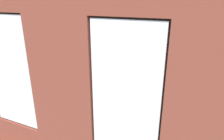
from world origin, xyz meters
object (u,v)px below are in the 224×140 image
(remote_gray, at_px, (117,83))
(potted_plant_beside_window_right, at_px, (7,101))
(remote_black, at_px, (115,81))
(media_console, at_px, (54,76))
(couch_by_window, at_px, (66,125))
(coffee_table, at_px, (115,83))
(couch_left, at_px, (211,113))
(tv_flatscreen, at_px, (53,60))
(cup_ceramic, at_px, (128,81))
(potted_plant_by_left_couch, at_px, (197,88))
(papasan_chair, at_px, (135,71))
(potted_plant_foreground_right, at_px, (84,56))
(remote_silver, at_px, (101,80))
(candle_jar, at_px, (111,78))

(remote_gray, xyz_separation_m, potted_plant_beside_window_right, (1.95, 2.56, 0.16))
(remote_black, xyz_separation_m, media_console, (2.49, 0.08, -0.17))
(couch_by_window, bearing_deg, coffee_table, -92.47)
(couch_left, bearing_deg, media_console, -98.56)
(couch_left, relative_size, coffee_table, 1.18)
(remote_black, relative_size, tv_flatscreen, 0.17)
(cup_ceramic, bearing_deg, couch_by_window, 79.00)
(potted_plant_by_left_couch, height_order, potted_plant_beside_window_right, potted_plant_beside_window_right)
(remote_black, relative_size, papasan_chair, 0.15)
(potted_plant_beside_window_right, height_order, potted_plant_foreground_right, potted_plant_foreground_right)
(potted_plant_beside_window_right, bearing_deg, potted_plant_foreground_right, -85.29)
(potted_plant_by_left_couch, bearing_deg, papasan_chair, -15.48)
(cup_ceramic, bearing_deg, media_console, 4.10)
(remote_gray, height_order, media_console, media_console)
(couch_by_window, height_order, remote_gray, couch_by_window)
(remote_black, bearing_deg, papasan_chair, -166.31)
(papasan_chair, bearing_deg, potted_plant_foreground_right, -8.43)
(couch_by_window, relative_size, potted_plant_beside_window_right, 1.85)
(media_console, height_order, papasan_chair, papasan_chair)
(remote_gray, bearing_deg, papasan_chair, 6.51)
(cup_ceramic, distance_m, remote_black, 0.43)
(coffee_table, relative_size, remote_gray, 8.83)
(remote_silver, distance_m, remote_black, 0.46)
(couch_by_window, height_order, potted_plant_by_left_couch, couch_by_window)
(remote_gray, xyz_separation_m, potted_plant_by_left_couch, (-2.42, -0.76, -0.06))
(papasan_chair, height_order, potted_plant_beside_window_right, potted_plant_beside_window_right)
(couch_by_window, height_order, couch_left, same)
(cup_ceramic, height_order, candle_jar, candle_jar)
(potted_plant_beside_window_right, bearing_deg, potted_plant_by_left_couch, -142.78)
(papasan_chair, xyz_separation_m, potted_plant_by_left_couch, (-2.25, 0.62, -0.05))
(media_console, relative_size, tv_flatscreen, 1.08)
(remote_gray, bearing_deg, cup_ceramic, -38.48)
(remote_gray, distance_m, potted_plant_foreground_right, 2.91)
(potted_plant_by_left_couch, bearing_deg, remote_gray, 17.50)
(cup_ceramic, xyz_separation_m, potted_plant_by_left_couch, (-2.12, -0.53, -0.10))
(potted_plant_foreground_right, bearing_deg, candle_jar, 142.24)
(candle_jar, height_order, papasan_chair, papasan_chair)
(couch_by_window, height_order, remote_silver, couch_by_window)
(couch_by_window, bearing_deg, cup_ceramic, -101.00)
(remote_black, height_order, potted_plant_by_left_couch, potted_plant_by_left_couch)
(remote_black, xyz_separation_m, papasan_chair, (-0.28, -1.28, -0.01))
(couch_by_window, xyz_separation_m, remote_silver, (0.34, -2.46, 0.12))
(couch_left, distance_m, remote_black, 3.01)
(coffee_table, distance_m, candle_jar, 0.24)
(coffee_table, relative_size, potted_plant_beside_window_right, 1.54)
(coffee_table, xyz_separation_m, remote_silver, (0.45, 0.11, 0.06))
(media_console, bearing_deg, tv_flatscreen, -90.00)
(remote_black, xyz_separation_m, potted_plant_by_left_couch, (-2.53, -0.65, -0.06))
(coffee_table, xyz_separation_m, media_console, (2.49, 0.08, -0.11))
(papasan_chair, xyz_separation_m, potted_plant_beside_window_right, (2.12, 3.95, 0.17))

